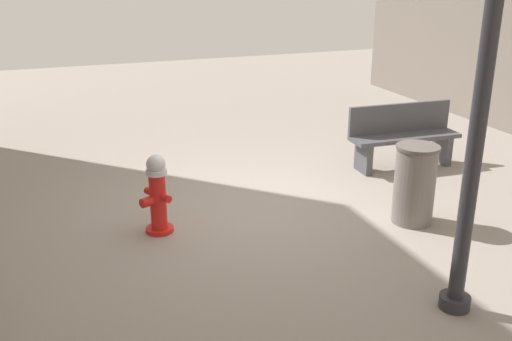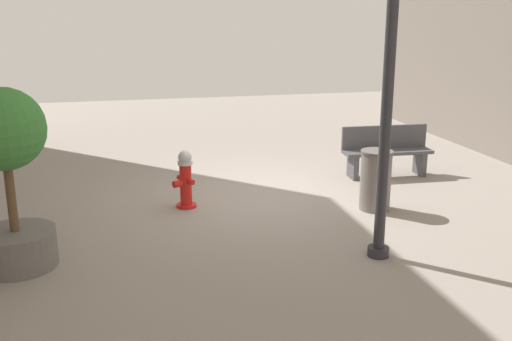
# 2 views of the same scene
# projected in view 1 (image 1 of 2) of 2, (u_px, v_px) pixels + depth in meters

# --- Properties ---
(ground_plane) EXTENTS (23.40, 23.40, 0.00)m
(ground_plane) POSITION_uv_depth(u_px,v_px,m) (254.00, 207.00, 7.49)
(ground_plane) COLOR gray
(fire_hydrant) EXTENTS (0.39, 0.41, 0.94)m
(fire_hydrant) POSITION_uv_depth(u_px,v_px,m) (157.00, 194.00, 6.67)
(fire_hydrant) COLOR red
(fire_hydrant) RESTS_ON ground_plane
(bench_near) EXTENTS (1.71, 0.52, 0.95)m
(bench_near) POSITION_uv_depth(u_px,v_px,m) (403.00, 135.00, 8.83)
(bench_near) COLOR #4C4C51
(bench_near) RESTS_ON ground_plane
(street_lamp) EXTENTS (0.36, 0.36, 4.37)m
(street_lamp) POSITION_uv_depth(u_px,v_px,m) (494.00, 1.00, 4.42)
(street_lamp) COLOR #2D2D33
(street_lamp) RESTS_ON ground_plane
(trash_bin) EXTENTS (0.51, 0.51, 0.96)m
(trash_bin) POSITION_uv_depth(u_px,v_px,m) (415.00, 184.00, 6.92)
(trash_bin) COLOR slate
(trash_bin) RESTS_ON ground_plane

